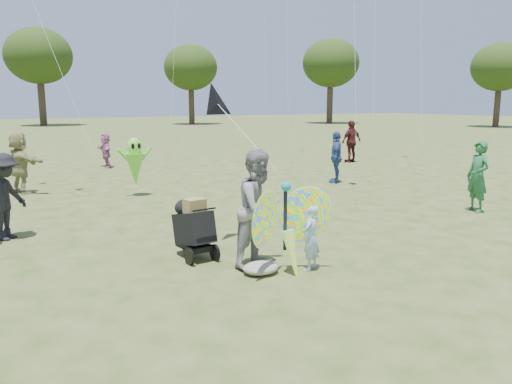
{
  "coord_description": "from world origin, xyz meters",
  "views": [
    {
      "loc": [
        -4.69,
        -6.55,
        2.79
      ],
      "look_at": [
        -0.2,
        1.5,
        1.1
      ],
      "focal_mm": 35.0,
      "sensor_mm": 36.0,
      "label": 1
    }
  ],
  "objects_px": {
    "child_girl": "(311,237)",
    "crowd_d": "(20,163)",
    "crowd_j": "(106,150)",
    "butterfly_kite": "(288,229)",
    "crowd_c": "(336,157)",
    "crowd_f": "(478,177)",
    "jogging_stroller": "(193,224)",
    "alien_kite": "(135,164)",
    "adult_man": "(260,209)",
    "crowd_b": "(4,197)",
    "crowd_h": "(351,141)"
  },
  "relations": [
    {
      "from": "crowd_d",
      "to": "jogging_stroller",
      "type": "distance_m",
      "value": 8.79
    },
    {
      "from": "child_girl",
      "to": "crowd_d",
      "type": "xyz_separation_m",
      "value": [
        -3.64,
        10.1,
        0.38
      ]
    },
    {
      "from": "crowd_c",
      "to": "crowd_j",
      "type": "height_order",
      "value": "crowd_c"
    },
    {
      "from": "crowd_f",
      "to": "crowd_h",
      "type": "relative_size",
      "value": 0.94
    },
    {
      "from": "crowd_f",
      "to": "crowd_j",
      "type": "height_order",
      "value": "crowd_f"
    },
    {
      "from": "crowd_d",
      "to": "child_girl",
      "type": "bearing_deg",
      "value": 173.2
    },
    {
      "from": "crowd_b",
      "to": "adult_man",
      "type": "bearing_deg",
      "value": -97.83
    },
    {
      "from": "crowd_c",
      "to": "alien_kite",
      "type": "distance_m",
      "value": 6.8
    },
    {
      "from": "child_girl",
      "to": "adult_man",
      "type": "bearing_deg",
      "value": -72.52
    },
    {
      "from": "adult_man",
      "to": "jogging_stroller",
      "type": "distance_m",
      "value": 1.34
    },
    {
      "from": "crowd_b",
      "to": "crowd_d",
      "type": "relative_size",
      "value": 0.94
    },
    {
      "from": "adult_man",
      "to": "butterfly_kite",
      "type": "height_order",
      "value": "adult_man"
    },
    {
      "from": "crowd_j",
      "to": "crowd_b",
      "type": "bearing_deg",
      "value": -24.31
    },
    {
      "from": "crowd_h",
      "to": "crowd_j",
      "type": "height_order",
      "value": "crowd_h"
    },
    {
      "from": "crowd_j",
      "to": "butterfly_kite",
      "type": "relative_size",
      "value": 0.84
    },
    {
      "from": "crowd_f",
      "to": "alien_kite",
      "type": "distance_m",
      "value": 9.41
    },
    {
      "from": "crowd_c",
      "to": "jogging_stroller",
      "type": "distance_m",
      "value": 9.24
    },
    {
      "from": "crowd_f",
      "to": "alien_kite",
      "type": "height_order",
      "value": "crowd_f"
    },
    {
      "from": "crowd_b",
      "to": "child_girl",
      "type": "bearing_deg",
      "value": -97.24
    },
    {
      "from": "crowd_f",
      "to": "jogging_stroller",
      "type": "height_order",
      "value": "crowd_f"
    },
    {
      "from": "crowd_j",
      "to": "butterfly_kite",
      "type": "bearing_deg",
      "value": -3.61
    },
    {
      "from": "crowd_h",
      "to": "butterfly_kite",
      "type": "relative_size",
      "value": 1.1
    },
    {
      "from": "child_girl",
      "to": "alien_kite",
      "type": "relative_size",
      "value": 0.64
    },
    {
      "from": "crowd_b",
      "to": "butterfly_kite",
      "type": "xyz_separation_m",
      "value": [
        3.87,
        -4.53,
        -0.12
      ]
    },
    {
      "from": "butterfly_kite",
      "to": "child_girl",
      "type": "bearing_deg",
      "value": 0.12
    },
    {
      "from": "crowd_b",
      "to": "butterfly_kite",
      "type": "relative_size",
      "value": 1.02
    },
    {
      "from": "child_girl",
      "to": "butterfly_kite",
      "type": "height_order",
      "value": "butterfly_kite"
    },
    {
      "from": "crowd_c",
      "to": "crowd_d",
      "type": "relative_size",
      "value": 0.94
    },
    {
      "from": "crowd_c",
      "to": "crowd_j",
      "type": "xyz_separation_m",
      "value": [
        -6.02,
        7.99,
        -0.15
      ]
    },
    {
      "from": "crowd_f",
      "to": "crowd_d",
      "type": "bearing_deg",
      "value": -119.83
    },
    {
      "from": "crowd_c",
      "to": "alien_kite",
      "type": "xyz_separation_m",
      "value": [
        -6.74,
        0.89,
        0.09
      ]
    },
    {
      "from": "crowd_c",
      "to": "child_girl",
      "type": "bearing_deg",
      "value": 1.07
    },
    {
      "from": "crowd_f",
      "to": "jogging_stroller",
      "type": "relative_size",
      "value": 1.66
    },
    {
      "from": "crowd_d",
      "to": "crowd_h",
      "type": "xyz_separation_m",
      "value": [
        13.89,
        1.18,
        0.02
      ]
    },
    {
      "from": "crowd_c",
      "to": "crowd_f",
      "type": "distance_m",
      "value": 5.43
    },
    {
      "from": "crowd_b",
      "to": "crowd_j",
      "type": "xyz_separation_m",
      "value": [
        4.34,
        10.48,
        -0.16
      ]
    },
    {
      "from": "crowd_f",
      "to": "jogging_stroller",
      "type": "bearing_deg",
      "value": -79.17
    },
    {
      "from": "alien_kite",
      "to": "crowd_j",
      "type": "bearing_deg",
      "value": 84.18
    },
    {
      "from": "adult_man",
      "to": "crowd_c",
      "type": "xyz_separation_m",
      "value": [
        6.67,
        6.43,
        -0.12
      ]
    },
    {
      "from": "child_girl",
      "to": "crowd_c",
      "type": "relative_size",
      "value": 0.63
    },
    {
      "from": "crowd_d",
      "to": "crowd_f",
      "type": "distance_m",
      "value": 13.06
    },
    {
      "from": "adult_man",
      "to": "crowd_h",
      "type": "xyz_separation_m",
      "value": [
        10.89,
        10.69,
        -0.04
      ]
    },
    {
      "from": "crowd_j",
      "to": "butterfly_kite",
      "type": "height_order",
      "value": "butterfly_kite"
    },
    {
      "from": "adult_man",
      "to": "crowd_b",
      "type": "xyz_separation_m",
      "value": [
        -3.68,
        3.94,
        -0.12
      ]
    },
    {
      "from": "butterfly_kite",
      "to": "alien_kite",
      "type": "relative_size",
      "value": 1.0
    },
    {
      "from": "adult_man",
      "to": "alien_kite",
      "type": "xyz_separation_m",
      "value": [
        -0.07,
        7.32,
        -0.03
      ]
    },
    {
      "from": "crowd_b",
      "to": "crowd_c",
      "type": "relative_size",
      "value": 1.0
    },
    {
      "from": "crowd_j",
      "to": "alien_kite",
      "type": "xyz_separation_m",
      "value": [
        -0.72,
        -7.09,
        0.24
      ]
    },
    {
      "from": "crowd_b",
      "to": "jogging_stroller",
      "type": "height_order",
      "value": "crowd_b"
    },
    {
      "from": "butterfly_kite",
      "to": "crowd_f",
      "type": "bearing_deg",
      "value": 13.41
    }
  ]
}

